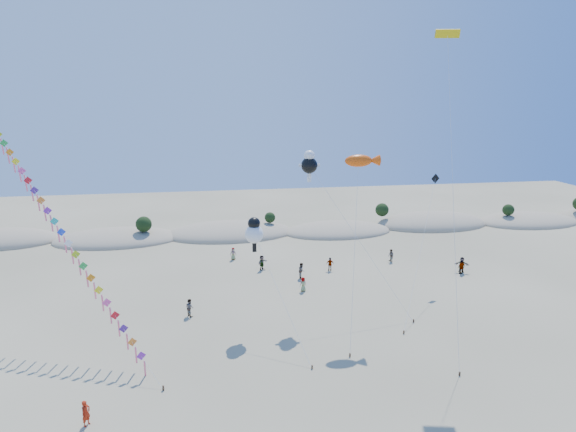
{
  "coord_description": "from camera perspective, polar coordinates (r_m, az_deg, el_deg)",
  "views": [
    {
      "loc": [
        -2.27,
        -23.8,
        19.72
      ],
      "look_at": [
        3.74,
        14.0,
        10.24
      ],
      "focal_mm": 30.0,
      "sensor_mm": 36.0,
      "label": 1
    }
  ],
  "objects": [
    {
      "name": "parafoil_kite",
      "position": [
        43.06,
        18.42,
        18.8
      ],
      "size": [
        3.01,
        10.29,
        25.06
      ],
      "color": "#3F2D1E",
      "rests_on": "ground"
    },
    {
      "name": "cartoon_kite_high",
      "position": [
        45.03,
        2.56,
        6.22
      ],
      "size": [
        9.51,
        7.08,
        14.96
      ],
      "color": "#3F2D1E",
      "rests_on": "ground"
    },
    {
      "name": "beachgoers",
      "position": [
        55.08,
        5.57,
        -6.2
      ],
      "size": [
        32.0,
        16.17,
        1.79
      ],
      "color": "slate",
      "rests_on": "ground"
    },
    {
      "name": "dune_ridge",
      "position": [
        71.75,
        -6.04,
        -2.03
      ],
      "size": [
        145.3,
        11.49,
        5.57
      ],
      "color": "tan",
      "rests_on": "ground"
    },
    {
      "name": "kite_train",
      "position": [
        43.03,
        -25.18,
        -1.96
      ],
      "size": [
        15.84,
        17.55,
        17.27
      ],
      "color": "#3F2D1E",
      "rests_on": "ground"
    },
    {
      "name": "fish_kite",
      "position": [
        42.88,
        8.8,
        6.46
      ],
      "size": [
        4.55,
        8.47,
        14.86
      ],
      "color": "#3F2D1E",
      "rests_on": "ground"
    },
    {
      "name": "dark_kite",
      "position": [
        51.11,
        16.3,
        0.34
      ],
      "size": [
        8.67,
        12.88,
        11.73
      ],
      "color": "#3F2D1E",
      "rests_on": "ground"
    },
    {
      "name": "flyer_foreground",
      "position": [
        34.27,
        -22.83,
        -20.74
      ],
      "size": [
        0.67,
        0.73,
        1.68
      ],
      "primitive_type": "imported",
      "rotation": [
        0.0,
        0.0,
        0.99
      ],
      "color": "#AE230D",
      "rests_on": "ground"
    },
    {
      "name": "cartoon_kite_low",
      "position": [
        41.65,
        -4.03,
        -1.89
      ],
      "size": [
        4.29,
        9.4,
        9.72
      ],
      "color": "#3F2D1E",
      "rests_on": "ground"
    }
  ]
}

